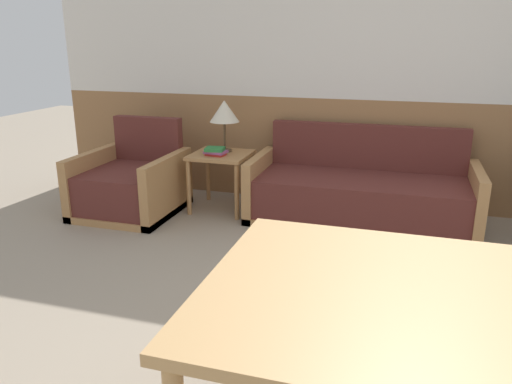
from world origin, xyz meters
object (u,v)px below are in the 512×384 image
at_px(table_lamp, 224,112).
at_px(couch, 361,194).
at_px(side_table, 221,163).
at_px(armchair, 131,186).

bearing_deg(table_lamp, couch, -1.48).
height_order(side_table, table_lamp, table_lamp).
xyz_separation_m(armchair, table_lamp, (0.76, 0.39, 0.64)).
xyz_separation_m(couch, armchair, (-2.01, -0.36, 0.00)).
relative_size(armchair, side_table, 1.65).
height_order(couch, side_table, couch).
xyz_separation_m(couch, table_lamp, (-1.25, 0.03, 0.65)).
relative_size(couch, side_table, 3.58).
distance_m(side_table, table_lamp, 0.46).
distance_m(armchair, side_table, 0.83).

